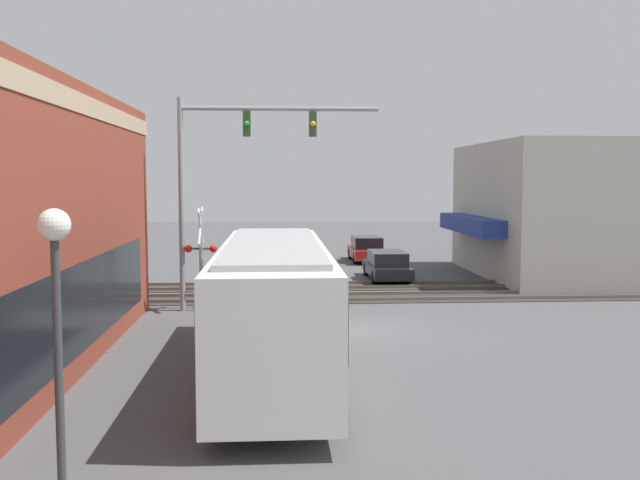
% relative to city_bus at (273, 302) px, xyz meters
% --- Properties ---
extents(ground_plane, '(120.00, 120.00, 0.00)m').
position_rel_city_bus_xyz_m(ground_plane, '(5.15, -2.80, -1.82)').
color(ground_plane, '#4C4C4F').
extents(shop_building, '(11.59, 8.65, 6.63)m').
position_rel_city_bus_xyz_m(shop_building, '(17.45, -13.99, 1.48)').
color(shop_building, '#B2ADA3').
rests_on(shop_building, ground).
extents(city_bus, '(11.36, 2.59, 3.31)m').
position_rel_city_bus_xyz_m(city_bus, '(0.00, 0.00, 0.00)').
color(city_bus, white).
rests_on(city_bus, ground).
extents(traffic_signal_gantry, '(0.42, 7.30, 7.79)m').
position_rel_city_bus_xyz_m(traffic_signal_gantry, '(8.84, 1.47, 3.77)').
color(traffic_signal_gantry, gray).
rests_on(traffic_signal_gantry, ground).
extents(crossing_signal, '(1.41, 1.18, 3.81)m').
position_rel_city_bus_xyz_m(crossing_signal, '(8.79, 2.67, 0.47)').
color(crossing_signal, gray).
rests_on(crossing_signal, ground).
extents(streetlamp, '(0.44, 0.44, 4.44)m').
position_rel_city_bus_xyz_m(streetlamp, '(-7.72, 2.88, 0.84)').
color(streetlamp, '#38383A').
rests_on(streetlamp, ground).
extents(rail_track_near, '(2.60, 60.00, 0.15)m').
position_rel_city_bus_xyz_m(rail_track_near, '(11.15, -2.80, -1.80)').
color(rail_track_near, '#332D28').
rests_on(rail_track_near, ground).
extents(rail_track_far, '(2.60, 60.00, 0.15)m').
position_rel_city_bus_xyz_m(rail_track_far, '(14.35, -2.80, -1.80)').
color(rail_track_far, '#332D28').
rests_on(rail_track_far, ground).
extents(parked_car_black, '(4.82, 1.82, 1.40)m').
position_rel_city_bus_xyz_m(parked_car_black, '(16.39, -5.40, -1.17)').
color(parked_car_black, black).
rests_on(parked_car_black, ground).
extents(parked_car_red, '(4.48, 1.82, 1.48)m').
position_rel_city_bus_xyz_m(parked_car_red, '(24.22, -5.40, -1.14)').
color(parked_car_red, '#B21E19').
rests_on(parked_car_red, ground).
extents(pedestrian_at_crossing, '(0.34, 0.34, 1.87)m').
position_rel_city_bus_xyz_m(pedestrian_at_crossing, '(9.08, 1.44, -0.86)').
color(pedestrian_at_crossing, '#473828').
rests_on(pedestrian_at_crossing, ground).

